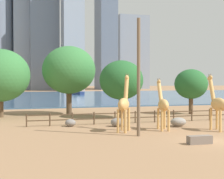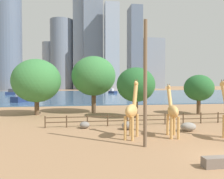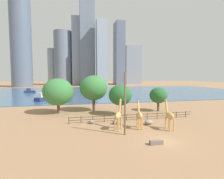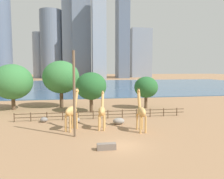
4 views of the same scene
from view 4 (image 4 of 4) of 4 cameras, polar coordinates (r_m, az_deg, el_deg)
ground_plane at (r=100.94m, az=-7.22°, el=1.10°), size 400.00×400.00×0.00m
harbor_water at (r=97.94m, az=-7.15°, el=1.03°), size 180.00×86.00×0.20m
giraffe_tall at (r=27.74m, az=-2.64°, el=-5.60°), size 1.27×3.45×4.81m
giraffe_companion at (r=27.59m, az=-10.44°, el=-5.47°), size 2.11×3.01×5.24m
giraffe_young at (r=26.95m, az=7.61°, el=-5.70°), size 1.00×3.13×5.23m
utility_pole at (r=24.46m, az=-9.84°, el=-1.23°), size 0.28×0.28×9.60m
boulder_near_fence at (r=30.32m, az=1.76°, el=-8.24°), size 1.60×1.16×0.87m
boulder_by_pole at (r=31.28m, az=-9.56°, el=-7.91°), size 1.29×1.13×0.85m
boulder_small at (r=32.91m, az=-17.36°, el=-7.53°), size 1.06×0.96×0.72m
feeding_trough at (r=21.28m, az=-1.45°, el=-14.66°), size 1.80×0.60×0.60m
enclosure_fence at (r=33.53m, az=-2.44°, el=-6.34°), size 26.12×0.14×1.30m
tree_left_large at (r=44.21m, az=-24.54°, el=1.82°), size 7.24×7.24×8.46m
tree_center_broad at (r=43.84m, az=-13.18°, el=3.16°), size 7.08×7.08×9.17m
tree_right_tall at (r=37.98m, az=-5.47°, el=0.88°), size 5.32×5.32×7.01m
tree_left_small at (r=42.23m, az=8.89°, el=0.58°), size 4.50×4.50×6.12m
boat_ferry at (r=68.04m, az=-25.45°, el=-0.47°), size 5.39×7.02×2.95m
boat_sailboat at (r=103.73m, az=-26.90°, el=1.22°), size 5.31×1.96×2.33m
boat_tug at (r=106.70m, az=-4.22°, el=1.86°), size 3.57×5.15×2.14m
skyline_block_central at (r=158.68m, az=-3.45°, el=13.30°), size 9.49×9.66×58.51m
skyline_tower_glass at (r=181.28m, az=-11.20°, el=13.51°), size 9.97×13.93×66.53m
skyline_block_left at (r=180.86m, az=2.73°, el=13.14°), size 9.00×15.21×63.50m
skyline_block_right at (r=181.33m, az=-15.48°, el=11.18°), size 17.54×17.54×52.52m
skyline_tower_short at (r=197.32m, az=7.45°, el=9.38°), size 17.94×11.60×42.44m
skyline_block_wide at (r=175.12m, az=-8.08°, el=19.30°), size 13.70×11.71×99.25m
skyline_tower_far at (r=187.22m, az=-18.67°, el=8.44°), size 8.75×8.75×36.45m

